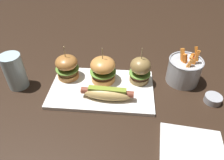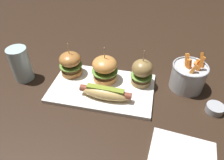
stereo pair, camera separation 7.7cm
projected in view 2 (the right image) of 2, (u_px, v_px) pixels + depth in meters
The scene contains 9 objects.
ground_plane at pixel (102, 89), 0.81m from camera, with size 3.00×3.00×0.00m, color black.
platter_main at pixel (102, 88), 0.81m from camera, with size 0.39×0.23×0.01m, color white.
hot_dog at pixel (105, 93), 0.74m from camera, with size 0.19×0.06×0.05m.
slider_left at pixel (71, 63), 0.84m from camera, with size 0.09×0.09×0.14m.
slider_center at pixel (106, 69), 0.81m from camera, with size 0.10×0.10×0.14m.
slider_right at pixel (142, 72), 0.79m from camera, with size 0.08×0.08×0.15m.
fries_bucket at pixel (188, 76), 0.79m from camera, with size 0.13×0.13×0.15m.
sauce_ramekin at pixel (215, 108), 0.72m from camera, with size 0.06×0.06×0.03m.
water_glass at pixel (21, 64), 0.82m from camera, with size 0.07×0.07×0.14m, color silver.
Camera 2 is at (0.17, -0.58, 0.55)m, focal length 34.01 mm.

